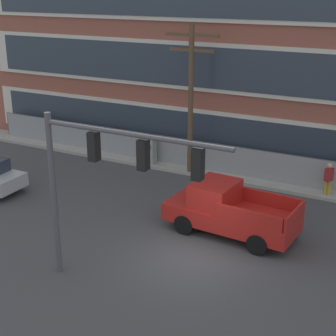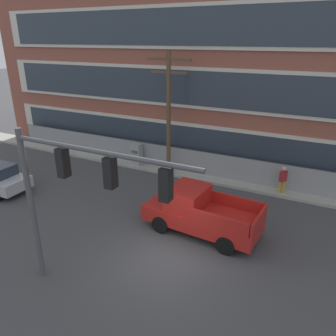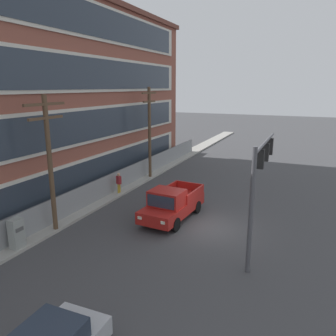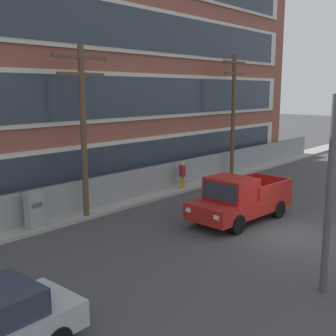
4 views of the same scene
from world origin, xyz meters
The scene contains 9 objects.
ground_plane centered at (0.00, 0.00, 0.00)m, with size 160.00×160.00×0.00m, color #424244.
sidewalk_building_side centered at (0.00, 8.52, 0.08)m, with size 80.00×1.71×0.16m, color #9E9B93.
brick_mill_building centered at (-1.01, 14.53, 7.08)m, with size 37.24×10.90×14.15m.
chain_link_fence centered at (1.81, 8.55, 0.85)m, with size 37.67×0.06×1.66m.
traffic_signal_mast centered at (-1.62, -2.74, 4.12)m, with size 6.28×0.43×5.59m.
pickup_truck_red centered at (0.36, 2.60, 0.96)m, with size 5.33×2.46×2.03m.
utility_pole_near_corner centered at (-3.85, 7.89, 4.25)m, with size 2.78×0.26×7.53m.
electrical_cabinet centered at (-6.33, 8.04, 0.83)m, with size 0.66×0.49×1.66m.
pedestrian_near_cabinet centered at (3.09, 8.06, 0.97)m, with size 0.40×0.47×1.69m.
Camera 2 is at (4.90, -9.42, 8.19)m, focal length 35.00 mm.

